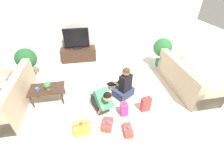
{
  "coord_description": "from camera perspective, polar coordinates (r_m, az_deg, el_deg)",
  "views": [
    {
      "loc": [
        -0.36,
        -3.17,
        2.81
      ],
      "look_at": [
        0.2,
        -0.06,
        0.45
      ],
      "focal_mm": 24.0,
      "sensor_mm": 36.0,
      "label": 1
    }
  ],
  "objects": [
    {
      "name": "person_kneeling",
      "position": [
        3.62,
        -3.76,
        -6.14
      ],
      "size": [
        0.55,
        0.82,
        0.79
      ],
      "rotation": [
        0.0,
        0.0,
        0.34
      ],
      "color": "#23232D",
      "rests_on": "ground_plane"
    },
    {
      "name": "person_sitting",
      "position": [
        4.05,
        4.71,
        -0.75
      ],
      "size": [
        0.65,
        0.63,
        0.93
      ],
      "rotation": [
        0.0,
        0.0,
        3.74
      ],
      "color": "#283351",
      "rests_on": "ground_plane"
    },
    {
      "name": "gift_box_d",
      "position": [
        3.4,
        6.09,
        -17.14
      ],
      "size": [
        0.19,
        0.33,
        0.2
      ],
      "rotation": [
        0.0,
        0.0,
        -0.04
      ],
      "color": "red",
      "rests_on": "ground_plane"
    },
    {
      "name": "potted_plant_corner_left",
      "position": [
        5.45,
        -29.86,
        8.14
      ],
      "size": [
        0.64,
        0.64,
        0.97
      ],
      "color": "#4C4C51",
      "rests_on": "ground_plane"
    },
    {
      "name": "tv",
      "position": [
        5.85,
        -13.33,
        16.09
      ],
      "size": [
        0.91,
        0.2,
        0.75
      ],
      "color": "black",
      "rests_on": "tv_console"
    },
    {
      "name": "tv_console",
      "position": [
        6.07,
        -12.55,
        10.95
      ],
      "size": [
        1.31,
        0.46,
        0.49
      ],
      "color": "#382319",
      "rests_on": "ground_plane"
    },
    {
      "name": "tabletop_plant",
      "position": [
        4.09,
        -23.43,
        -0.5
      ],
      "size": [
        0.17,
        0.17,
        0.22
      ],
      "color": "#A36042",
      "rests_on": "coffee_table"
    },
    {
      "name": "sofa_left",
      "position": [
        4.59,
        -34.39,
        -3.96
      ],
      "size": [
        0.88,
        2.04,
        0.82
      ],
      "rotation": [
        0.0,
        0.0,
        -1.57
      ],
      "color": "tan",
      "rests_on": "ground_plane"
    },
    {
      "name": "wall_back",
      "position": [
        6.0,
        -6.9,
        21.98
      ],
      "size": [
        8.4,
        0.06,
        2.6
      ],
      "color": "beige",
      "rests_on": "ground_plane"
    },
    {
      "name": "gift_bag_a",
      "position": [
        3.81,
        12.75,
        -7.49
      ],
      "size": [
        0.25,
        0.17,
        0.42
      ],
      "rotation": [
        0.0,
        0.0,
        0.17
      ],
      "color": "red",
      "rests_on": "ground_plane"
    },
    {
      "name": "mug",
      "position": [
        4.19,
        -26.52,
        -1.82
      ],
      "size": [
        0.12,
        0.08,
        0.09
      ],
      "color": "#386BAD",
      "rests_on": "coffee_table"
    },
    {
      "name": "dog",
      "position": [
        4.41,
        0.85,
        0.19
      ],
      "size": [
        0.52,
        0.14,
        0.28
      ],
      "rotation": [
        0.0,
        0.0,
        1.55
      ],
      "color": "black",
      "rests_on": "ground_plane"
    },
    {
      "name": "gift_box_b",
      "position": [
        3.41,
        -11.42,
        -16.12
      ],
      "size": [
        0.38,
        0.27,
        0.31
      ],
      "rotation": [
        0.0,
        0.0,
        0.13
      ],
      "color": "yellow",
      "rests_on": "ground_plane"
    },
    {
      "name": "coffee_table",
      "position": [
        4.24,
        -23.5,
        -2.04
      ],
      "size": [
        0.87,
        0.53,
        0.41
      ],
      "color": "#382319",
      "rests_on": "ground_plane"
    },
    {
      "name": "potted_plant_corner_right",
      "position": [
        5.69,
        18.61,
        12.59
      ],
      "size": [
        0.64,
        0.64,
        1.01
      ],
      "color": "#336B84",
      "rests_on": "ground_plane"
    },
    {
      "name": "gift_box_c",
      "position": [
        3.66,
        4.6,
        -9.49
      ],
      "size": [
        0.17,
        0.19,
        0.4
      ],
      "rotation": [
        0.0,
        0.0,
        -0.02
      ],
      "color": "#CC3389",
      "rests_on": "ground_plane"
    },
    {
      "name": "gift_box_a",
      "position": [
        3.47,
        -1.72,
        -15.2
      ],
      "size": [
        0.32,
        0.38,
        0.21
      ],
      "rotation": [
        0.0,
        0.0,
        -0.36
      ],
      "color": "red",
      "rests_on": "ground_plane"
    },
    {
      "name": "ground_plane",
      "position": [
        4.25,
        -2.8,
        -4.63
      ],
      "size": [
        16.0,
        16.0,
        0.0
      ],
      "primitive_type": "plane",
      "color": "beige"
    },
    {
      "name": "sofa_right",
      "position": [
        4.92,
        25.98,
        1.87
      ],
      "size": [
        0.88,
        2.04,
        0.82
      ],
      "rotation": [
        0.0,
        0.0,
        1.57
      ],
      "color": "tan",
      "rests_on": "ground_plane"
    }
  ]
}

